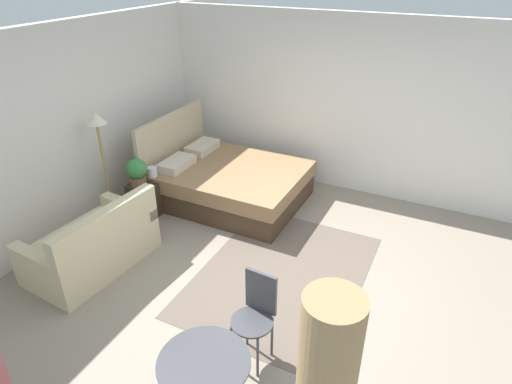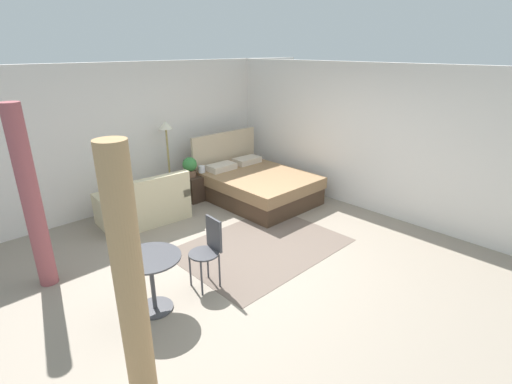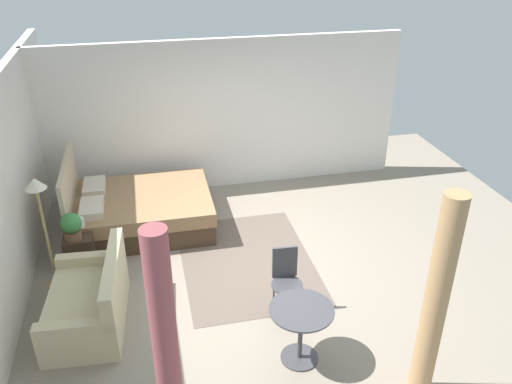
{
  "view_description": "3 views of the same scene",
  "coord_description": "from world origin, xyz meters",
  "views": [
    {
      "loc": [
        -3.47,
        -1.32,
        3.24
      ],
      "look_at": [
        0.48,
        0.61,
        0.84
      ],
      "focal_mm": 30.59,
      "sensor_mm": 36.0,
      "label": 1
    },
    {
      "loc": [
        -3.37,
        -3.42,
        2.8
      ],
      "look_at": [
        0.36,
        0.42,
        0.76
      ],
      "focal_mm": 26.67,
      "sensor_mm": 36.0,
      "label": 2
    },
    {
      "loc": [
        -5.69,
        1.35,
        4.25
      ],
      "look_at": [
        0.17,
        0.02,
        1.1
      ],
      "focal_mm": 36.67,
      "sensor_mm": 36.0,
      "label": 3
    }
  ],
  "objects": [
    {
      "name": "bed",
      "position": [
        1.47,
        1.56,
        0.3
      ],
      "size": [
        1.61,
        2.08,
        1.19
      ],
      "color": "#473323",
      "rests_on": "ground"
    },
    {
      "name": "ground_plane",
      "position": [
        0.0,
        0.0,
        -0.01
      ],
      "size": [
        8.29,
        9.12,
        0.02
      ],
      "primitive_type": "cube",
      "color": "gray"
    },
    {
      "name": "balcony_table",
      "position": [
        -1.7,
        -0.04,
        0.48
      ],
      "size": [
        0.68,
        0.68,
        0.68
      ],
      "color": "#3F3F44",
      "rests_on": "ground"
    },
    {
      "name": "nightstand",
      "position": [
        0.64,
        2.37,
        0.25
      ],
      "size": [
        0.47,
        0.38,
        0.49
      ],
      "color": "#38281E",
      "rests_on": "ground"
    },
    {
      "name": "area_rug",
      "position": [
        0.2,
        0.14,
        0.0
      ],
      "size": [
        2.39,
        1.77,
        0.01
      ],
      "primitive_type": "cube",
      "color": "#66564C",
      "rests_on": "ground"
    },
    {
      "name": "cafe_chair_near_window",
      "position": [
        -0.94,
        -0.09,
        0.54
      ],
      "size": [
        0.39,
        0.39,
        0.89
      ],
      "color": "#3F3F44",
      "rests_on": "ground"
    },
    {
      "name": "wall_right",
      "position": [
        2.64,
        0.0,
        1.29
      ],
      "size": [
        0.12,
        6.12,
        2.58
      ],
      "primitive_type": "cube",
      "color": "silver",
      "rests_on": "ground"
    },
    {
      "name": "floor_lamp",
      "position": [
        0.25,
        2.67,
        1.21
      ],
      "size": [
        0.25,
        0.25,
        1.55
      ],
      "color": "#99844C",
      "rests_on": "ground"
    },
    {
      "name": "curtain_left",
      "position": [
        -2.39,
        -1.08,
        1.13
      ],
      "size": [
        0.22,
        0.22,
        2.26
      ],
      "color": "tan",
      "rests_on": "ground"
    },
    {
      "name": "vase",
      "position": [
        0.76,
        2.34,
        0.58
      ],
      "size": [
        0.14,
        0.14,
        0.18
      ],
      "color": "silver",
      "rests_on": "nightstand"
    },
    {
      "name": "potted_plant",
      "position": [
        0.54,
        2.41,
        0.69
      ],
      "size": [
        0.27,
        0.27,
        0.37
      ],
      "color": "brown",
      "rests_on": "nightstand"
    },
    {
      "name": "curtain_right",
      "position": [
        -2.39,
        1.37,
        1.13
      ],
      "size": [
        0.21,
        0.21,
        2.26
      ],
      "color": "#994C51",
      "rests_on": "ground"
    },
    {
      "name": "couch",
      "position": [
        -0.6,
        2.17,
        0.28
      ],
      "size": [
        1.47,
        0.95,
        0.85
      ],
      "color": "beige",
      "rests_on": "ground"
    }
  ]
}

